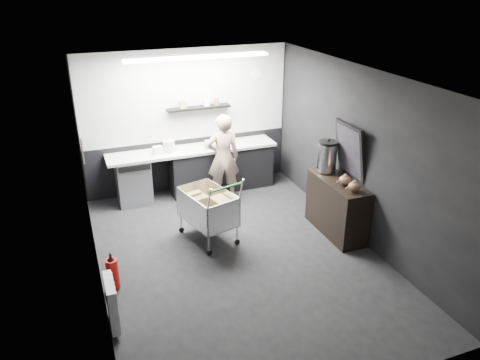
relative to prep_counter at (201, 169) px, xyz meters
name	(u,v)px	position (x,y,z in m)	size (l,w,h in m)	color
floor	(238,256)	(-0.14, -2.42, -0.46)	(5.50, 5.50, 0.00)	black
ceiling	(238,77)	(-0.14, -2.42, 2.24)	(5.50, 5.50, 0.00)	white
wall_back	(187,121)	(-0.14, 0.33, 0.89)	(5.50, 5.50, 0.00)	black
wall_front	(346,288)	(-0.14, -5.17, 0.89)	(5.50, 5.50, 0.00)	black
wall_left	(89,197)	(-2.14, -2.42, 0.89)	(5.50, 5.50, 0.00)	black
wall_right	(360,156)	(1.86, -2.42, 0.89)	(5.50, 5.50, 0.00)	black
kitchen_wall_panel	(186,95)	(-0.14, 0.31, 1.39)	(3.95, 0.02, 1.70)	silver
dado_panel	(189,163)	(-0.14, 0.31, 0.04)	(3.95, 0.02, 1.00)	black
floating_shelf	(199,108)	(0.06, 0.20, 1.16)	(1.20, 0.22, 0.04)	black
wall_clock	(256,74)	(1.26, 0.30, 1.69)	(0.20, 0.20, 0.03)	white
poster	(82,148)	(-2.12, -1.12, 1.09)	(0.02, 0.30, 0.40)	silver
poster_red_band	(82,144)	(-2.11, -1.12, 1.16)	(0.01, 0.22, 0.10)	red
radiator	(112,303)	(-2.08, -3.32, -0.11)	(0.10, 0.50, 0.60)	white
ceiling_strip	(198,57)	(-0.14, -0.57, 2.21)	(2.40, 0.20, 0.04)	white
prep_counter	(201,169)	(0.00, 0.00, 0.00)	(3.20, 0.61, 0.90)	black
person	(223,157)	(0.31, -0.45, 0.37)	(0.60, 0.39, 1.65)	beige
shopping_cart	(208,209)	(-0.40, -1.76, 0.07)	(0.85, 1.15, 1.11)	silver
sideboard	(337,199)	(1.63, -2.27, 0.12)	(0.52, 1.22, 1.83)	black
fire_extinguisher	(113,273)	(-1.99, -2.58, -0.19)	(0.16, 0.16, 0.54)	red
cardboard_box	(217,144)	(0.32, -0.05, 0.49)	(0.44, 0.33, 0.09)	olive
pink_tub	(169,146)	(-0.59, 0.00, 0.55)	(0.21, 0.21, 0.21)	beige
white_container	(158,150)	(-0.81, -0.05, 0.51)	(0.16, 0.13, 0.14)	white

